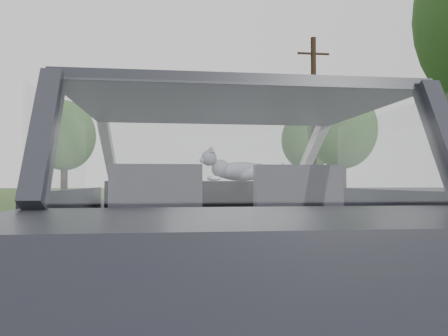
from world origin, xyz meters
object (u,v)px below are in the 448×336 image
object	(u,v)px
subject_car	(220,223)
cat	(242,170)
other_car	(160,185)
utility_pole	(314,118)
highway_sign	(283,180)

from	to	relation	value
subject_car	cat	world-z (taller)	subject_car
other_car	utility_pole	xyz separation A→B (m)	(8.21, 3.59, 3.62)
cat	other_car	xyz separation A→B (m)	(-0.96, 15.94, -0.24)
subject_car	cat	bearing A→B (deg)	68.05
other_car	utility_pole	distance (m)	9.67
subject_car	utility_pole	distance (m)	21.79
highway_sign	utility_pole	world-z (taller)	utility_pole
cat	utility_pole	world-z (taller)	utility_pole
cat	other_car	world-z (taller)	other_car
cat	utility_pole	bearing A→B (deg)	60.84
subject_car	highway_sign	xyz separation A→B (m)	(7.22, 25.74, 0.42)
highway_sign	utility_pole	distance (m)	6.54
other_car	highway_sign	size ratio (longest dim) A/B	2.24
other_car	highway_sign	distance (m)	12.17
cat	highway_sign	distance (m)	26.10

